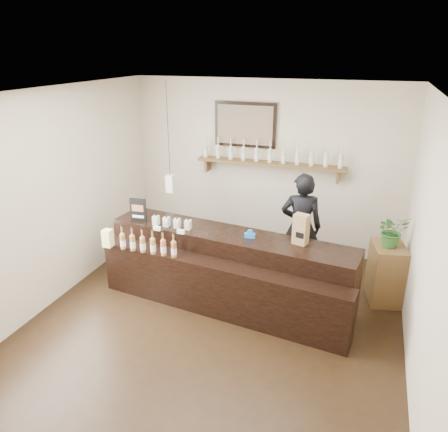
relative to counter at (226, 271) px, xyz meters
name	(u,v)px	position (x,y,z in m)	size (l,w,h in m)	color
ground	(214,324)	(0.04, -0.57, -0.45)	(5.00, 5.00, 0.00)	black
room_shell	(212,195)	(0.04, -0.57, 1.26)	(5.00, 5.00, 5.00)	beige
back_wall_decor	(255,147)	(-0.12, 1.80, 1.31)	(2.66, 0.96, 1.69)	brown
counter	(226,271)	(0.00, 0.00, 0.00)	(3.45, 1.33, 1.11)	black
promo_sign	(138,210)	(-1.34, 0.12, 0.67)	(0.24, 0.04, 0.33)	black
paper_bag	(301,229)	(0.95, 0.10, 0.70)	(0.21, 0.18, 0.39)	#8E6644
tape_dispenser	(250,235)	(0.30, 0.07, 0.55)	(0.14, 0.06, 0.11)	blue
side_cabinet	(386,273)	(2.04, 0.72, -0.04)	(0.51, 0.63, 0.81)	brown
potted_plant	(392,231)	(2.04, 0.72, 0.58)	(0.39, 0.34, 0.43)	#2D6327
shopkeeper	(301,220)	(0.82, 0.98, 0.47)	(0.67, 0.44, 1.83)	black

